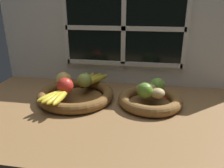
# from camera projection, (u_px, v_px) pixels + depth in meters

# --- Properties ---
(ground_plane) EXTENTS (1.40, 0.90, 0.03)m
(ground_plane) POSITION_uv_depth(u_px,v_px,m) (115.00, 107.00, 1.00)
(ground_plane) COLOR olive
(back_wall) EXTENTS (1.40, 0.05, 0.55)m
(back_wall) POSITION_uv_depth(u_px,v_px,m) (124.00, 34.00, 1.17)
(back_wall) COLOR silver
(back_wall) RESTS_ON ground_plane
(fruit_bowl_left) EXTENTS (0.36, 0.36, 0.05)m
(fruit_bowl_left) POSITION_uv_depth(u_px,v_px,m) (76.00, 95.00, 1.04)
(fruit_bowl_left) COLOR brown
(fruit_bowl_left) RESTS_ON ground_plane
(fruit_bowl_right) EXTENTS (0.29, 0.29, 0.05)m
(fruit_bowl_right) POSITION_uv_depth(u_px,v_px,m) (150.00, 100.00, 0.98)
(fruit_bowl_right) COLOR brown
(fruit_bowl_right) RESTS_ON ground_plane
(apple_red_front) EXTENTS (0.07, 0.07, 0.07)m
(apple_red_front) POSITION_uv_depth(u_px,v_px,m) (65.00, 86.00, 0.97)
(apple_red_front) COLOR red
(apple_red_front) RESTS_ON fruit_bowl_left
(apple_golden_left) EXTENTS (0.08, 0.08, 0.08)m
(apple_golden_left) POSITION_uv_depth(u_px,v_px,m) (64.00, 80.00, 1.04)
(apple_golden_left) COLOR #DBB756
(apple_golden_left) RESTS_ON fruit_bowl_left
(apple_green_back) EXTENTS (0.07, 0.07, 0.07)m
(apple_green_back) POSITION_uv_depth(u_px,v_px,m) (85.00, 80.00, 1.05)
(apple_green_back) COLOR #99B74C
(apple_green_back) RESTS_ON fruit_bowl_left
(banana_bunch_front) EXTENTS (0.11, 0.17, 0.03)m
(banana_bunch_front) POSITION_uv_depth(u_px,v_px,m) (57.00, 96.00, 0.92)
(banana_bunch_front) COLOR yellow
(banana_bunch_front) RESTS_ON fruit_bowl_left
(banana_bunch_back) EXTENTS (0.15, 0.20, 0.03)m
(banana_bunch_back) POSITION_uv_depth(u_px,v_px,m) (91.00, 79.00, 1.13)
(banana_bunch_back) COLOR gold
(banana_bunch_back) RESTS_ON fruit_bowl_left
(potato_small) EXTENTS (0.07, 0.06, 0.04)m
(potato_small) POSITION_uv_depth(u_px,v_px,m) (158.00, 93.00, 0.93)
(potato_small) COLOR tan
(potato_small) RESTS_ON fruit_bowl_right
(potato_oblong) EXTENTS (0.09, 0.08, 0.04)m
(potato_oblong) POSITION_uv_depth(u_px,v_px,m) (143.00, 88.00, 1.00)
(potato_oblong) COLOR tan
(potato_oblong) RESTS_ON fruit_bowl_right
(potato_back) EXTENTS (0.08, 0.05, 0.05)m
(potato_back) POSITION_uv_depth(u_px,v_px,m) (155.00, 87.00, 1.00)
(potato_back) COLOR #A38451
(potato_back) RESTS_ON fruit_bowl_right
(potato_large) EXTENTS (0.06, 0.08, 0.05)m
(potato_large) POSITION_uv_depth(u_px,v_px,m) (151.00, 90.00, 0.96)
(potato_large) COLOR tan
(potato_large) RESTS_ON fruit_bowl_right
(lime_near) EXTENTS (0.07, 0.07, 0.07)m
(lime_near) POSITION_uv_depth(u_px,v_px,m) (145.00, 90.00, 0.93)
(lime_near) COLOR olive
(lime_near) RESTS_ON fruit_bowl_right
(lime_far) EXTENTS (0.07, 0.07, 0.07)m
(lime_far) POSITION_uv_depth(u_px,v_px,m) (157.00, 85.00, 0.99)
(lime_far) COLOR #7AAD3D
(lime_far) RESTS_ON fruit_bowl_right
(chili_pepper) EXTENTS (0.12, 0.08, 0.02)m
(chili_pepper) POSITION_uv_depth(u_px,v_px,m) (155.00, 94.00, 0.95)
(chili_pepper) COLOR red
(chili_pepper) RESTS_ON fruit_bowl_right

